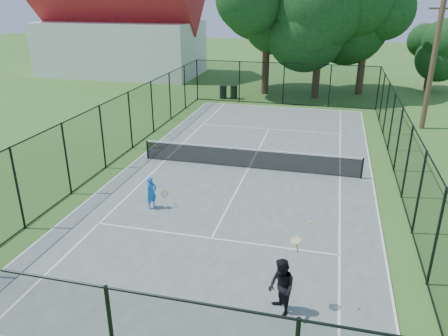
% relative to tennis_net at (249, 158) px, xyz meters
% --- Properties ---
extents(ground, '(120.00, 120.00, 0.00)m').
position_rel_tennis_net_xyz_m(ground, '(0.00, 0.00, -0.58)').
color(ground, '#3C6522').
extents(tennis_court, '(11.00, 24.00, 0.06)m').
position_rel_tennis_net_xyz_m(tennis_court, '(0.00, 0.00, -0.55)').
color(tennis_court, '#56665E').
rests_on(tennis_court, ground).
extents(tennis_net, '(10.08, 0.08, 0.95)m').
position_rel_tennis_net_xyz_m(tennis_net, '(0.00, 0.00, 0.00)').
color(tennis_net, black).
rests_on(tennis_net, tennis_court).
extents(fence, '(13.10, 26.10, 3.00)m').
position_rel_tennis_net_xyz_m(fence, '(0.00, 0.00, 0.92)').
color(fence, black).
rests_on(fence, ground).
extents(tree_near_left, '(7.44, 7.44, 9.71)m').
position_rel_tennis_net_xyz_m(tree_near_left, '(-1.85, 16.37, 5.39)').
color(tree_near_left, '#332114').
rests_on(tree_near_left, ground).
extents(tree_near_mid, '(6.72, 6.72, 8.79)m').
position_rel_tennis_net_xyz_m(tree_near_mid, '(2.15, 15.81, 4.84)').
color(tree_near_mid, '#332114').
rests_on(tree_near_mid, ground).
extents(tree_near_right, '(6.44, 6.44, 8.89)m').
position_rel_tennis_net_xyz_m(tree_near_right, '(5.50, 17.95, 5.07)').
color(tree_near_right, '#332114').
rests_on(tree_near_right, ground).
extents(tree_far_right, '(3.83, 3.83, 5.06)m').
position_rel_tennis_net_xyz_m(tree_far_right, '(11.10, 20.93, 2.55)').
color(tree_far_right, '#332114').
rests_on(tree_far_right, ground).
extents(building, '(15.30, 8.15, 11.87)m').
position_rel_tennis_net_xyz_m(building, '(-17.00, 22.00, 4.35)').
color(building, silver).
rests_on(building, ground).
extents(trash_bin_left, '(0.58, 0.58, 1.00)m').
position_rel_tennis_net_xyz_m(trash_bin_left, '(-4.70, 13.85, -0.07)').
color(trash_bin_left, black).
rests_on(trash_bin_left, ground).
extents(trash_bin_right, '(0.58, 0.58, 1.03)m').
position_rel_tennis_net_xyz_m(trash_bin_right, '(-3.86, 13.91, -0.06)').
color(trash_bin_right, black).
rests_on(trash_bin_right, ground).
extents(utility_pole, '(1.40, 0.30, 7.47)m').
position_rel_tennis_net_xyz_m(utility_pole, '(8.87, 9.00, 3.22)').
color(utility_pole, '#4C3823').
rests_on(utility_pole, ground).
extents(player_blue, '(0.82, 0.54, 1.24)m').
position_rel_tennis_net_xyz_m(player_blue, '(-2.76, -4.79, 0.10)').
color(player_blue, blue).
rests_on(player_blue, tennis_court).
extents(player_black, '(1.04, 0.96, 2.50)m').
position_rel_tennis_net_xyz_m(player_black, '(2.65, -9.45, 0.26)').
color(player_black, black).
rests_on(player_black, tennis_court).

